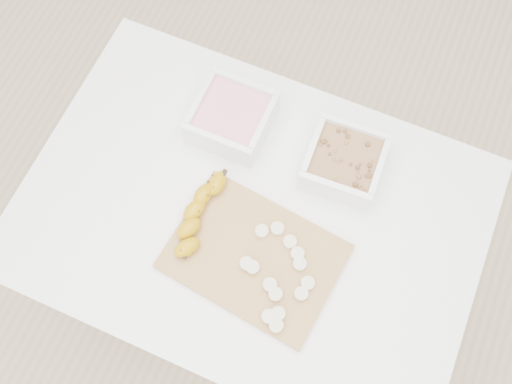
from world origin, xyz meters
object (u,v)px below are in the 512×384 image
at_px(table, 251,226).
at_px(bowl_yogurt, 232,117).
at_px(banana, 198,216).
at_px(cutting_board, 254,257).
at_px(bowl_granola, 344,162).

bearing_deg(table, bowl_yogurt, 124.46).
bearing_deg(banana, cutting_board, -0.95).
relative_size(bowl_yogurt, cutting_board, 0.48).
distance_m(table, banana, 0.17).
relative_size(table, bowl_yogurt, 5.95).
bearing_deg(cutting_board, bowl_yogurt, 122.48).
relative_size(bowl_granola, cutting_board, 0.48).
relative_size(bowl_yogurt, bowl_granola, 0.99).
relative_size(table, bowl_granola, 5.92).
bearing_deg(table, cutting_board, -61.91).
distance_m(table, cutting_board, 0.14).
xyz_separation_m(cutting_board, banana, (-0.14, 0.03, 0.02)).
xyz_separation_m(bowl_yogurt, bowl_granola, (0.27, -0.00, -0.00)).
relative_size(bowl_yogurt, banana, 0.82).
xyz_separation_m(table, bowl_granola, (0.15, 0.18, 0.13)).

